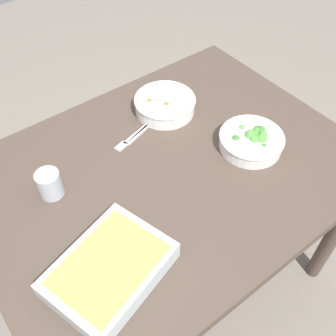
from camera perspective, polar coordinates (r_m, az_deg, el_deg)
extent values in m
plane|color=slate|center=(1.87, 0.00, -15.23)|extent=(6.00, 6.00, 0.00)
cube|color=#4C3D33|center=(1.26, 0.00, -0.60)|extent=(1.20, 0.90, 0.04)
cylinder|color=#4C3D33|center=(1.71, 23.21, -8.23)|extent=(0.06, 0.06, 0.70)
cylinder|color=#4C3D33|center=(1.98, 5.57, 6.34)|extent=(0.06, 0.06, 0.70)
cylinder|color=white|center=(1.43, -0.46, 9.14)|extent=(0.21, 0.21, 0.05)
torus|color=white|center=(1.42, -0.46, 9.88)|extent=(0.22, 0.22, 0.01)
cylinder|color=olive|center=(1.43, -0.46, 9.23)|extent=(0.17, 0.17, 0.03)
sphere|color=silver|center=(1.42, -0.34, 9.79)|extent=(0.02, 0.02, 0.02)
sphere|color=silver|center=(1.44, -0.38, 10.61)|extent=(0.02, 0.02, 0.02)
sphere|color=#C66633|center=(1.41, -2.71, 9.56)|extent=(0.02, 0.02, 0.02)
sphere|color=olive|center=(1.42, -1.52, 9.83)|extent=(0.02, 0.02, 0.02)
sphere|color=#C66633|center=(1.40, 1.75, 9.20)|extent=(0.02, 0.02, 0.02)
sphere|color=#C66633|center=(1.40, -0.22, 9.09)|extent=(0.02, 0.02, 0.02)
cylinder|color=white|center=(1.32, 11.92, 3.78)|extent=(0.21, 0.21, 0.05)
torus|color=white|center=(1.31, 12.07, 4.44)|extent=(0.21, 0.21, 0.01)
cylinder|color=#8CB272|center=(1.32, 11.94, 3.86)|extent=(0.17, 0.17, 0.02)
sphere|color=#478C38|center=(1.33, 12.65, 5.23)|extent=(0.03, 0.03, 0.03)
sphere|color=#569E42|center=(1.33, 10.60, 5.68)|extent=(0.02, 0.02, 0.02)
sphere|color=#569E42|center=(1.30, 12.36, 3.97)|extent=(0.03, 0.03, 0.03)
sphere|color=#569E42|center=(1.32, 11.83, 4.79)|extent=(0.03, 0.03, 0.03)
sphere|color=#3D7A33|center=(1.29, 9.75, 4.16)|extent=(0.03, 0.03, 0.03)
sphere|color=#3D7A33|center=(1.29, 13.73, 3.05)|extent=(0.02, 0.02, 0.02)
sphere|color=#3D7A33|center=(1.31, 12.10, 4.30)|extent=(0.02, 0.02, 0.02)
sphere|color=#569E42|center=(1.31, 11.85, 4.63)|extent=(0.04, 0.04, 0.04)
sphere|color=#569E42|center=(1.31, 13.43, 4.07)|extent=(0.04, 0.04, 0.04)
sphere|color=#3D7A33|center=(1.34, 13.23, 5.30)|extent=(0.03, 0.03, 0.03)
sphere|color=#478C38|center=(1.31, 12.21, 4.65)|extent=(0.04, 0.04, 0.04)
sphere|color=#569E42|center=(1.32, 13.59, 4.61)|extent=(0.03, 0.03, 0.03)
sphere|color=#478C38|center=(1.34, 12.75, 5.56)|extent=(0.02, 0.02, 0.02)
cube|color=silver|center=(1.03, -8.44, -14.39)|extent=(0.35, 0.30, 0.06)
cube|color=#DBAD56|center=(1.01, -8.52, -14.08)|extent=(0.31, 0.26, 0.04)
cylinder|color=#B2BCC6|center=(1.20, -16.78, -2.23)|extent=(0.07, 0.07, 0.08)
cylinder|color=black|center=(1.21, -16.65, -2.61)|extent=(0.06, 0.06, 0.05)
cube|color=silver|center=(1.36, -4.01, 5.16)|extent=(0.14, 0.05, 0.01)
ellipsoid|color=silver|center=(1.41, -1.88, 7.20)|extent=(0.05, 0.04, 0.01)
cube|color=silver|center=(1.36, -4.37, 5.16)|extent=(0.14, 0.05, 0.01)
cube|color=silver|center=(1.32, -6.78, 3.14)|extent=(0.05, 0.03, 0.01)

